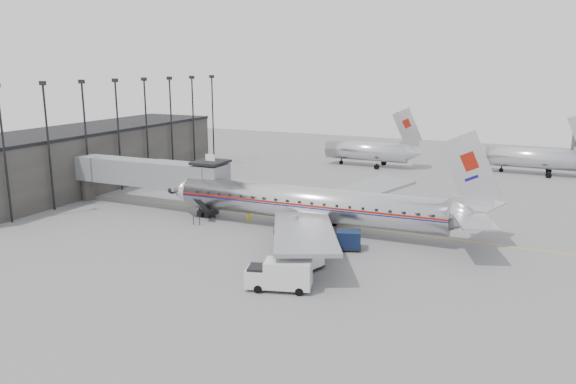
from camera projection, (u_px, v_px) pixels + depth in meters
name	position (u px, v px, depth m)	size (l,w,h in m)	color
ground	(265.00, 233.00, 58.21)	(160.00, 160.00, 0.00)	slate
terminal	(85.00, 158.00, 80.03)	(12.00, 46.00, 8.00)	#353330
apron_line	(314.00, 222.00, 62.29)	(0.15, 60.00, 0.01)	gold
jet_bridge	(155.00, 175.00, 67.31)	(21.00, 6.20, 7.10)	#575A5C
floodlight_masts	(133.00, 128.00, 79.06)	(0.90, 42.25, 15.25)	black
distant_aircraft_near	(368.00, 150.00, 95.50)	(16.39, 3.20, 10.26)	silver
distant_aircraft_mid	(534.00, 157.00, 88.43)	(16.39, 3.20, 10.26)	silver
airliner	(315.00, 204.00, 58.45)	(36.15, 33.49, 11.43)	silver
service_van	(280.00, 275.00, 43.44)	(5.44, 3.28, 2.40)	silver
baggage_cart_navy	(349.00, 240.00, 52.90)	(2.79, 2.43, 1.85)	#0D1834
baggage_cart_white	(309.00, 257.00, 48.28)	(2.63, 2.31, 1.73)	white
ramp_worker	(249.00, 215.00, 62.12)	(0.62, 0.41, 1.71)	yellow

